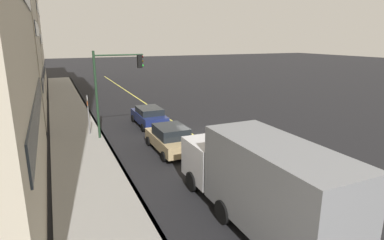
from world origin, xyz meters
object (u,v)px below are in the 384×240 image
(street_sign_post, at_px, (88,112))
(truck_gray, at_px, (260,180))
(car_navy, at_px, (149,116))
(traffic_light_mast, at_px, (114,80))
(car_tan, at_px, (170,138))

(street_sign_post, bearing_deg, truck_gray, -162.58)
(car_navy, xyz_separation_m, traffic_light_mast, (-2.13, 2.93, 3.25))
(traffic_light_mast, xyz_separation_m, street_sign_post, (1.16, 1.71, -2.31))
(car_tan, distance_m, truck_gray, 8.71)
(car_tan, relative_size, street_sign_post, 1.54)
(car_tan, bearing_deg, traffic_light_mast, 30.59)
(truck_gray, relative_size, street_sign_post, 2.87)
(car_navy, bearing_deg, truck_gray, 178.94)
(traffic_light_mast, bearing_deg, car_tan, -149.41)
(car_tan, xyz_separation_m, truck_gray, (-8.65, -0.24, 0.95))
(car_navy, relative_size, street_sign_post, 1.54)
(car_navy, height_order, street_sign_post, street_sign_post)
(car_tan, bearing_deg, truck_gray, -178.40)
(car_tan, height_order, traffic_light_mast, traffic_light_mast)
(truck_gray, distance_m, traffic_light_mast, 13.20)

